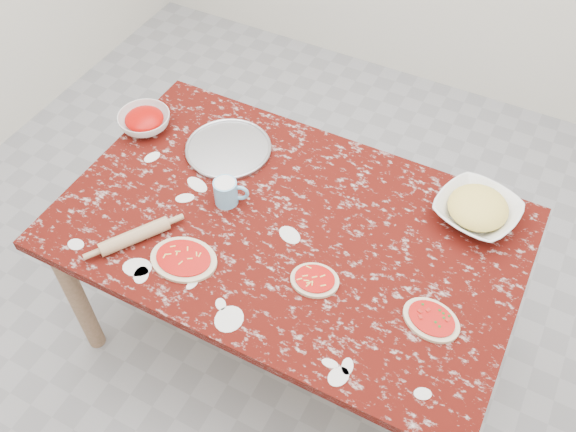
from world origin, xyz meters
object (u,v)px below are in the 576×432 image
(worktable, at_px, (288,240))
(pizza_tray, at_px, (228,149))
(sauce_bowl, at_px, (145,121))
(cheese_bowl, at_px, (477,211))
(flour_mug, at_px, (227,192))
(rolling_pin, at_px, (135,236))

(worktable, bearing_deg, pizza_tray, 149.03)
(worktable, relative_size, sauce_bowl, 7.76)
(cheese_bowl, xyz_separation_m, flour_mug, (-0.81, -0.34, 0.02))
(sauce_bowl, xyz_separation_m, flour_mug, (0.50, -0.19, 0.02))
(pizza_tray, height_order, cheese_bowl, cheese_bowl)
(worktable, relative_size, flour_mug, 13.11)
(cheese_bowl, xyz_separation_m, rolling_pin, (-1.00, -0.63, -0.01))
(pizza_tray, distance_m, flour_mug, 0.27)
(worktable, relative_size, rolling_pin, 6.56)
(worktable, xyz_separation_m, cheese_bowl, (0.57, 0.33, 0.12))
(worktable, xyz_separation_m, sauce_bowl, (-0.74, 0.19, 0.12))
(worktable, xyz_separation_m, flour_mug, (-0.24, -0.00, 0.13))
(cheese_bowl, height_order, rolling_pin, cheese_bowl)
(worktable, relative_size, pizza_tray, 4.91)
(worktable, height_order, rolling_pin, rolling_pin)
(flour_mug, bearing_deg, worktable, 0.36)
(worktable, xyz_separation_m, pizza_tray, (-0.38, 0.23, 0.09))
(sauce_bowl, height_order, flour_mug, flour_mug)
(cheese_bowl, relative_size, rolling_pin, 1.14)
(sauce_bowl, bearing_deg, worktable, -14.26)
(rolling_pin, bearing_deg, worktable, 34.91)
(pizza_tray, relative_size, cheese_bowl, 1.17)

